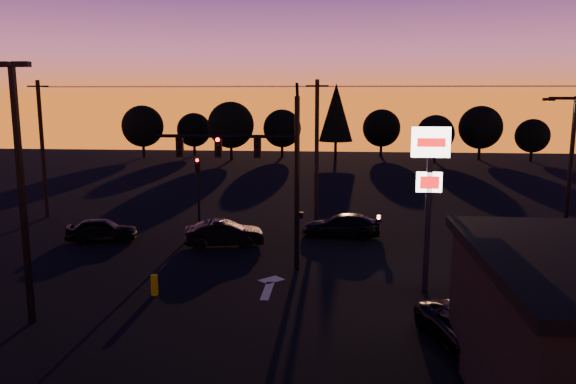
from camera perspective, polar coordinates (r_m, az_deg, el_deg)
name	(u,v)px	position (r m, az deg, el deg)	size (l,w,h in m)	color
ground	(252,299)	(22.86, -3.69, -10.80)	(120.00, 120.00, 0.00)	black
lane_arrow	(269,285)	(24.34, -1.90, -9.46)	(1.20, 3.10, 0.01)	beige
traffic_signal_mast	(262,164)	(25.55, -2.66, 2.83)	(6.79, 0.52, 8.58)	black
secondary_signal	(198,183)	(34.07, -9.11, 0.95)	(0.30, 0.31, 4.35)	black
parking_lot_light	(21,177)	(21.31, -25.53, 1.38)	(1.25, 0.30, 9.14)	black
pylon_sign	(429,174)	(23.14, 14.17, 1.75)	(1.50, 0.28, 6.80)	black
streetlight	(568,175)	(28.88, 26.55, 1.58)	(1.55, 0.35, 8.00)	black
utility_pole_0	(42,148)	(40.26, -23.68, 4.08)	(1.40, 0.26, 9.00)	black
utility_pole_1	(317,151)	(35.33, 2.93, 4.20)	(1.40, 0.26, 9.00)	black
power_wires	(317,86)	(35.16, 2.99, 10.66)	(36.00, 1.22, 0.07)	black
bollard	(154,285)	(23.74, -13.41, -9.17)	(0.28, 0.28, 0.85)	#C3B800
tree_0	(143,126)	(75.62, -14.55, 6.49)	(5.36, 5.36, 6.74)	black
tree_1	(194,130)	(76.75, -9.53, 6.24)	(4.54, 4.54, 5.71)	black
tree_2	(231,125)	(70.50, -5.83, 6.79)	(5.77, 5.78, 7.26)	black
tree_3	(282,128)	(73.63, -0.60, 6.47)	(4.95, 4.95, 6.22)	black
tree_4	(336,112)	(70.16, 4.90, 8.06)	(4.18, 4.18, 9.50)	black
tree_5	(382,128)	(75.47, 9.48, 6.42)	(4.95, 4.95, 6.22)	black
tree_6	(435,134)	(70.26, 14.75, 5.74)	(4.54, 4.54, 5.71)	black
tree_7	(481,127)	(74.37, 18.97, 6.22)	(5.36, 5.36, 6.74)	black
tree_8	(532,136)	(75.12, 23.58, 5.25)	(4.12, 4.12, 5.19)	black
car_left	(102,230)	(32.96, -18.39, -3.65)	(1.53, 3.81, 1.30)	black
car_mid	(224,233)	(30.47, -6.47, -4.20)	(1.46, 4.19, 1.38)	black
car_right	(342,225)	(32.41, 5.48, -3.40)	(1.84, 4.53, 1.31)	black
suv_parked	(468,330)	(19.40, 17.84, -13.18)	(2.05, 4.45, 1.24)	black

